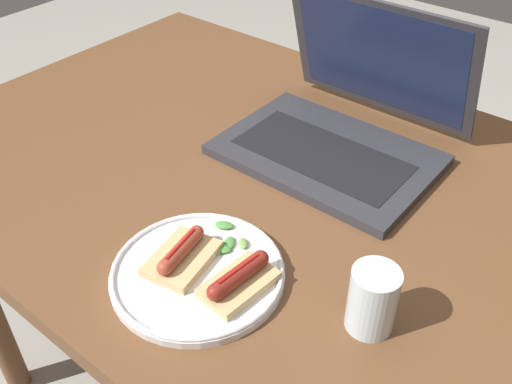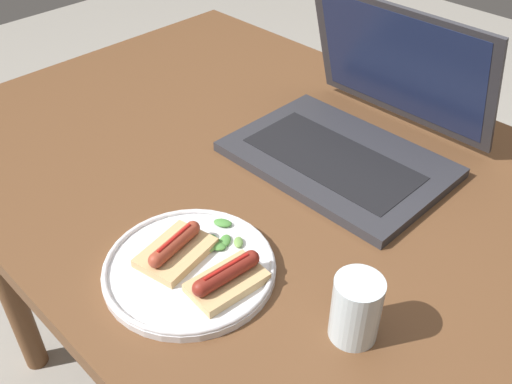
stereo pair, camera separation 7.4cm
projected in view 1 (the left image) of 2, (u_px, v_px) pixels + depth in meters
desk at (282, 219)px, 1.04m from camera, size 1.40×0.89×0.77m
laptop at (342, 126)px, 1.04m from camera, size 0.37×0.33×0.25m
plate at (198, 273)px, 0.80m from camera, size 0.25×0.25×0.02m
sausage_toast_left at (239, 280)px, 0.76m from camera, size 0.07×0.11×0.04m
sausage_toast_middle at (182, 255)px, 0.80m from camera, size 0.09×0.12×0.04m
salad_pile at (223, 242)px, 0.84m from camera, size 0.08×0.08×0.01m
drinking_glass at (372, 300)px, 0.71m from camera, size 0.06×0.06×0.09m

